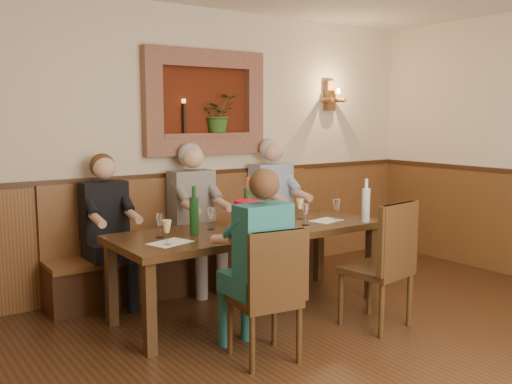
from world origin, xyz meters
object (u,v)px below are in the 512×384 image
dining_table (250,236)px  chair_near_right (378,290)px  person_chair_front (256,279)px  wine_bottle_green_a (248,206)px  person_bench_mid (196,230)px  spittoon_bucket (248,215)px  water_bottle (366,204)px  wine_bottle_green_b (194,215)px  bench (197,254)px  person_bench_right (276,218)px  person_bench_left (109,245)px  chair_near_left (265,322)px

dining_table → chair_near_right: (0.65, -0.90, -0.37)m
person_chair_front → wine_bottle_green_a: person_chair_front is taller
wine_bottle_green_a → chair_near_right: bearing=-57.1°
person_bench_mid → wine_bottle_green_a: bearing=-83.3°
spittoon_bucket → water_bottle: water_bottle is taller
wine_bottle_green_a → wine_bottle_green_b: 0.56m
bench → dining_table: bearing=-90.0°
wine_bottle_green_b → spittoon_bucket: bearing=-11.1°
bench → person_bench_right: bearing=-6.7°
bench → water_bottle: bearing=-52.0°
bench → wine_bottle_green_a: size_ratio=6.91×
person_bench_left → person_bench_mid: 0.89m
person_chair_front → water_bottle: (1.51, 0.41, 0.36)m
person_bench_mid → wine_bottle_green_a: person_bench_mid is taller
chair_near_right → person_chair_front: size_ratio=0.77×
dining_table → person_bench_left: size_ratio=1.74×
chair_near_right → bench: bearing=100.9°
spittoon_bucket → chair_near_left: bearing=-116.4°
dining_table → chair_near_right: size_ratio=2.30×
spittoon_bucket → wine_bottle_green_b: (-0.46, 0.09, 0.04)m
chair_near_right → wine_bottle_green_b: size_ratio=2.61×
dining_table → chair_near_right: chair_near_right is taller
person_bench_left → water_bottle: 2.35m
person_bench_right → person_chair_front: bearing=-130.7°
person_bench_left → person_bench_right: bearing=-0.1°
water_bottle → dining_table: bearing=160.1°
chair_near_right → water_bottle: bearing=45.5°
dining_table → person_chair_front: person_chair_front is taller
person_bench_left → spittoon_bucket: bearing=-45.9°
chair_near_left → person_chair_front: (0.00, 0.12, 0.28)m
person_bench_mid → chair_near_right: bearing=-67.7°
person_bench_left → person_bench_right: (1.87, -0.00, 0.05)m
chair_near_left → person_bench_left: size_ratio=0.69×
wine_bottle_green_b → water_bottle: (1.57, -0.39, -0.00)m
person_bench_left → person_bench_mid: size_ratio=0.95×
dining_table → person_bench_mid: size_ratio=1.65×
chair_near_left → water_bottle: bearing=27.4°
wine_bottle_green_a → dining_table: bearing=-111.7°
chair_near_right → person_bench_mid: bearing=103.9°
person_bench_mid → spittoon_bucket: size_ratio=5.66×
wine_bottle_green_b → person_bench_mid: bearing=60.1°
chair_near_left → person_bench_right: 2.25m
dining_table → spittoon_bucket: size_ratio=9.35×
chair_near_left → person_chair_front: size_ratio=0.71×
spittoon_bucket → water_bottle: 1.14m
bench → wine_bottle_green_b: (-0.54, -0.93, 0.59)m
person_bench_left → spittoon_bucket: 1.31m
person_bench_right → spittoon_bucket: bearing=-137.3°
bench → person_bench_mid: size_ratio=2.06×
person_bench_right → person_chair_front: size_ratio=1.09×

